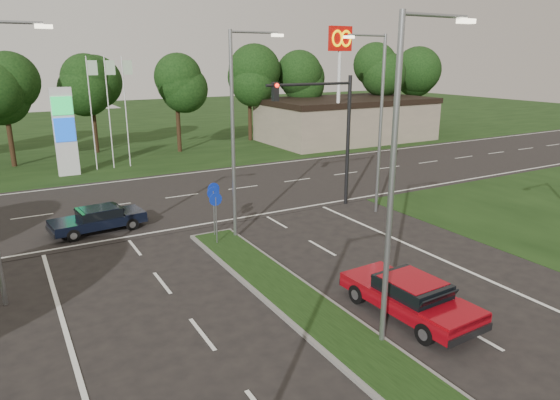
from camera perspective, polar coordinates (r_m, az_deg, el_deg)
verge_far at (r=59.59m, az=-21.82°, el=7.25°), size 160.00×50.00×0.02m
cross_road at (r=29.72m, az=-12.97°, el=0.17°), size 160.00×12.00×0.02m
median_kerb at (r=13.47m, az=14.69°, el=-20.20°), size 2.00×26.00×0.12m
commercial_building at (r=49.94m, az=7.62°, el=9.08°), size 16.00×9.00×4.00m
streetlight_median_near at (r=13.37m, az=13.37°, el=3.39°), size 2.53×0.22×9.00m
streetlight_median_far at (r=21.66m, az=-4.95°, el=8.46°), size 2.53×0.22×9.00m
streetlight_right_far at (r=25.88m, az=11.14°, el=9.45°), size 2.53×0.22×9.00m
traffic_signal at (r=26.51m, az=5.58°, el=8.89°), size 5.10×0.42×7.00m
median_signs at (r=22.33m, az=-7.51°, el=-0.23°), size 1.16×1.76×2.38m
gas_pylon at (r=37.11m, az=-23.09°, el=7.45°), size 5.80×1.26×8.00m
mcdonalds_sign at (r=43.97m, az=6.86°, el=16.00°), size 2.20×0.47×10.40m
treeline_far at (r=44.21m, az=-19.66°, el=13.72°), size 6.00×6.00×9.90m
red_sedan at (r=16.50m, az=14.61°, el=-10.52°), size 2.09×4.67×1.26m
navy_sedan at (r=24.88m, az=-20.06°, el=-2.03°), size 4.32×2.14×1.15m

